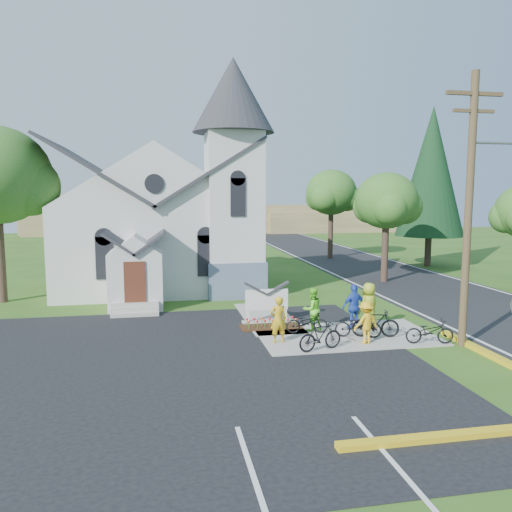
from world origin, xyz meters
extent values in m
plane|color=#2D5418|center=(0.00, 0.00, 0.00)|extent=(120.00, 120.00, 0.00)
cube|color=black|center=(-7.00, -2.00, 0.01)|extent=(20.00, 16.00, 0.02)
cube|color=black|center=(10.00, 15.00, 0.01)|extent=(8.00, 90.00, 0.02)
cube|color=#A8A197|center=(1.50, 0.50, 0.03)|extent=(7.00, 4.00, 0.05)
cube|color=silver|center=(-6.00, 13.00, 2.50)|extent=(11.00, 9.00, 5.00)
cube|color=slate|center=(-1.70, 9.70, 1.00)|extent=(3.20, 3.20, 2.00)
cube|color=silver|center=(-1.70, 9.70, 4.50)|extent=(3.00, 3.00, 9.00)
cone|color=#29292E|center=(-1.70, 9.70, 11.00)|extent=(4.50, 4.50, 4.00)
cube|color=silver|center=(-7.00, 7.30, 1.40)|extent=(2.60, 2.40, 2.80)
cube|color=#552618|center=(-7.00, 6.07, 1.50)|extent=(1.00, 0.10, 2.00)
cube|color=#A8A197|center=(-1.20, 3.20, 0.05)|extent=(2.20, 0.40, 0.10)
cube|color=white|center=(-2.05, 3.20, 0.55)|extent=(0.12, 0.12, 1.00)
cube|color=white|center=(-0.35, 3.20, 0.55)|extent=(0.12, 0.12, 1.00)
cube|color=white|center=(-1.20, 3.20, 1.05)|extent=(1.90, 0.14, 0.90)
cube|color=#331D0E|center=(-1.20, 2.30, 0.04)|extent=(2.60, 1.10, 0.07)
cylinder|color=#433221|center=(5.30, -1.50, 5.00)|extent=(0.28, 0.28, 10.00)
cube|color=#433221|center=(5.30, -1.50, 9.20)|extent=(2.20, 0.14, 0.14)
cube|color=#433221|center=(5.30, -1.50, 8.60)|extent=(1.60, 0.12, 0.12)
cylinder|color=gray|center=(6.40, -1.50, 7.50)|extent=(2.20, 0.10, 0.10)
cylinder|color=#33231B|center=(-14.00, 10.00, 2.48)|extent=(0.44, 0.44, 4.95)
cylinder|color=#33231B|center=(8.50, 12.00, 2.02)|extent=(0.44, 0.44, 4.05)
ellipsoid|color=#326121|center=(8.50, 12.00, 5.25)|extent=(4.00, 4.00, 3.60)
cylinder|color=#33231B|center=(9.00, 24.00, 2.25)|extent=(0.44, 0.44, 4.50)
ellipsoid|color=#326121|center=(9.00, 24.00, 5.82)|extent=(4.40, 4.40, 3.96)
cylinder|color=#33231B|center=(15.00, 18.00, 1.20)|extent=(0.50, 0.50, 2.40)
cone|color=black|center=(15.00, 18.00, 7.40)|extent=(5.20, 5.20, 10.00)
cube|color=olive|center=(6.00, 56.00, 2.00)|extent=(60.00, 8.00, 4.00)
cube|color=olive|center=(-10.00, 58.00, 2.80)|extent=(30.00, 6.00, 5.60)
cube|color=olive|center=(22.00, 54.00, 1.50)|extent=(25.00, 6.00, 3.00)
imported|color=gold|center=(-1.42, 0.07, 0.94)|extent=(0.68, 0.48, 1.78)
imported|color=black|center=(0.02, 1.08, 0.50)|extent=(1.76, 0.80, 0.89)
imported|color=#69E32A|center=(0.34, 1.42, 0.95)|extent=(1.05, 0.93, 1.79)
imported|color=black|center=(-0.16, -1.20, 0.59)|extent=(1.85, 0.96, 1.07)
imported|color=blue|center=(2.11, 1.26, 1.00)|extent=(1.19, 0.67, 1.91)
imported|color=black|center=(1.83, 0.12, 0.53)|extent=(1.92, 1.17, 0.95)
imported|color=gold|center=(1.81, -0.66, 0.85)|extent=(1.15, 0.83, 1.61)
imported|color=black|center=(2.52, 0.02, 0.61)|extent=(1.92, 0.95, 1.11)
imported|color=#AABA23|center=(2.79, 1.32, 1.02)|extent=(1.11, 0.93, 1.94)
imported|color=black|center=(4.16, -1.17, 0.52)|extent=(1.89, 0.98, 0.94)
camera|label=1|loc=(-5.71, -17.92, 5.66)|focal=35.00mm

